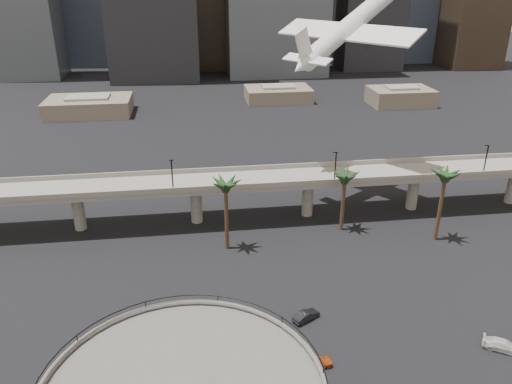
{
  "coord_description": "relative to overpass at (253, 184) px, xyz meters",
  "views": [
    {
      "loc": [
        -11.35,
        -32.68,
        45.13
      ],
      "look_at": [
        -3.04,
        28.0,
        17.79
      ],
      "focal_mm": 35.0,
      "sensor_mm": 36.0,
      "label": 1
    }
  ],
  "objects": [
    {
      "name": "overpass",
      "position": [
        0.0,
        0.0,
        0.0
      ],
      "size": [
        130.0,
        9.3,
        14.7
      ],
      "color": "slate",
      "rests_on": "ground"
    },
    {
      "name": "palm_trees",
      "position": [
        14.02,
        -10.35,
        4.09
      ],
      "size": [
        42.4,
        10.4,
        14.0
      ],
      "color": "#4E3421",
      "rests_on": "ground"
    },
    {
      "name": "low_buildings",
      "position": [
        6.89,
        87.3,
        -4.48
      ],
      "size": [
        135.0,
        27.5,
        6.8
      ],
      "color": "#695B4D",
      "rests_on": "ground"
    },
    {
      "name": "airborne_jet",
      "position": [
        20.66,
        11.75,
        27.37
      ],
      "size": [
        28.67,
        27.83,
        16.5
      ],
      "rotation": [
        0.0,
        -0.39,
        0.67
      ],
      "color": "silver",
      "rests_on": "ground"
    },
    {
      "name": "car_a",
      "position": [
        2.47,
        -41.47,
        -6.62
      ],
      "size": [
        4.45,
        2.39,
        1.44
      ],
      "primitive_type": "imported",
      "rotation": [
        0.0,
        0.0,
        1.74
      ],
      "color": "#BA4D1A",
      "rests_on": "ground"
    },
    {
      "name": "car_b",
      "position": [
        3.33,
        -32.27,
        -6.66
      ],
      "size": [
        4.33,
        3.32,
        1.37
      ],
      "primitive_type": "imported",
      "rotation": [
        0.0,
        0.0,
        2.09
      ],
      "color": "black",
      "rests_on": "ground"
    },
    {
      "name": "car_c",
      "position": [
        27.24,
        -41.72,
        -6.62
      ],
      "size": [
        5.29,
        4.3,
        1.44
      ],
      "primitive_type": "imported",
      "rotation": [
        0.0,
        0.0,
        1.03
      ],
      "color": "silver",
      "rests_on": "ground"
    }
  ]
}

